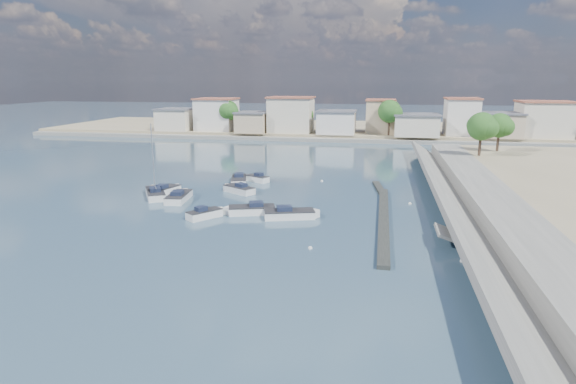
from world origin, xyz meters
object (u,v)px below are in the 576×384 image
object	(u,v)px
motorboat_f	(256,179)
motorboat_h	(292,214)
motorboat_b	(206,214)
motorboat_e	(166,191)
motorboat_a	(180,197)
sailboat	(155,193)
motorboat_d	(249,210)
motorboat_c	(238,190)
motorboat_g	(239,181)

from	to	relation	value
motorboat_f	motorboat_h	world-z (taller)	same
motorboat_b	motorboat_e	xyz separation A→B (m)	(-8.67, 9.18, 0.00)
motorboat_a	motorboat_f	bearing A→B (deg)	62.71
motorboat_f	motorboat_e	bearing A→B (deg)	-134.94
motorboat_h	sailboat	distance (m)	18.91
motorboat_d	motorboat_e	xyz separation A→B (m)	(-12.61, 6.92, 0.00)
motorboat_c	motorboat_e	xyz separation A→B (m)	(-8.60, -2.24, -0.00)
motorboat_b	sailboat	xyz separation A→B (m)	(-9.30, 7.56, 0.04)
motorboat_h	motorboat_b	bearing A→B (deg)	-169.72
motorboat_a	motorboat_d	xyz separation A→B (m)	(9.61, -4.19, -0.00)
motorboat_a	motorboat_e	distance (m)	4.06
motorboat_f	sailboat	world-z (taller)	sailboat
motorboat_c	motorboat_d	xyz separation A→B (m)	(4.02, -9.17, -0.00)
motorboat_a	motorboat_h	distance (m)	15.12
motorboat_f	sailboat	size ratio (longest dim) A/B	0.42
motorboat_a	sailboat	distance (m)	3.79
motorboat_d	motorboat_h	world-z (taller)	same
motorboat_d	sailboat	xyz separation A→B (m)	(-13.24, 5.30, 0.04)
motorboat_a	motorboat_h	xyz separation A→B (m)	(14.31, -4.88, -0.00)
motorboat_e	motorboat_f	xyz separation A→B (m)	(9.13, 9.15, -0.00)
motorboat_c	motorboat_d	distance (m)	10.01
motorboat_b	motorboat_g	size ratio (longest dim) A/B	0.65
sailboat	motorboat_h	bearing A→B (deg)	-18.47
motorboat_g	motorboat_h	size ratio (longest dim) A/B	1.01
motorboat_a	motorboat_b	world-z (taller)	same
motorboat_a	motorboat_d	distance (m)	10.49
motorboat_a	motorboat_e	world-z (taller)	same
sailboat	motorboat_c	bearing A→B (deg)	22.75
motorboat_f	motorboat_h	size ratio (longest dim) A/B	0.66
motorboat_c	motorboat_d	size ratio (longest dim) A/B	0.83
motorboat_b	motorboat_f	distance (m)	18.33
motorboat_g	motorboat_f	bearing A→B (deg)	44.09
motorboat_a	motorboat_d	world-z (taller)	same
motorboat_a	motorboat_h	size ratio (longest dim) A/B	1.00
motorboat_e	motorboat_f	size ratio (longest dim) A/B	1.32
motorboat_f	motorboat_c	bearing A→B (deg)	-94.39
motorboat_c	motorboat_f	world-z (taller)	same
motorboat_f	motorboat_g	xyz separation A→B (m)	(-1.90, -1.84, 0.00)
motorboat_a	motorboat_h	world-z (taller)	same
motorboat_h	motorboat_d	bearing A→B (deg)	171.64
motorboat_c	sailboat	xyz separation A→B (m)	(-9.22, -3.87, 0.04)
motorboat_g	sailboat	size ratio (longest dim) A/B	0.65
motorboat_f	motorboat_g	size ratio (longest dim) A/B	0.65
motorboat_b	motorboat_e	world-z (taller)	same
motorboat_b	motorboat_c	size ratio (longest dim) A/B	0.83
motorboat_g	motorboat_h	bearing A→B (deg)	-55.95
motorboat_c	sailboat	world-z (taller)	sailboat
motorboat_e	motorboat_f	world-z (taller)	same
motorboat_e	motorboat_a	bearing A→B (deg)	-42.34
motorboat_d	motorboat_g	bearing A→B (deg)	110.73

